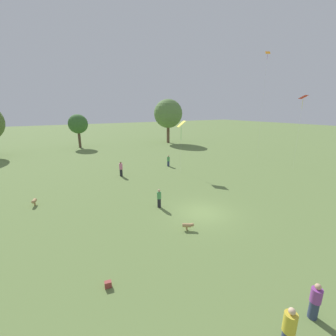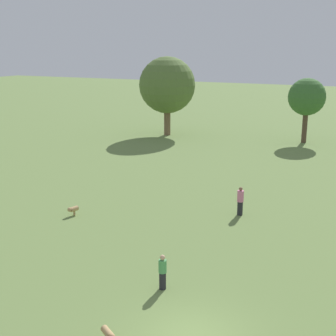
{
  "view_description": "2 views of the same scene",
  "coord_description": "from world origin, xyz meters",
  "px_view_note": "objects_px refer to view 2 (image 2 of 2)",
  "views": [
    {
      "loc": [
        -11.24,
        -13.21,
        8.4
      ],
      "look_at": [
        -1.59,
        2.97,
        3.4
      ],
      "focal_mm": 24.0,
      "sensor_mm": 36.0,
      "label": 1
    },
    {
      "loc": [
        5.87,
        -14.33,
        10.69
      ],
      "look_at": [
        -2.57,
        3.34,
        5.55
      ],
      "focal_mm": 50.0,
      "sensor_mm": 36.0,
      "label": 2
    }
  ],
  "objects_px": {
    "person_3": "(240,201)",
    "person_4": "(163,272)",
    "dog_1": "(73,209)",
    "dog_0": "(108,334)"
  },
  "relations": [
    {
      "from": "person_3",
      "to": "person_4",
      "type": "bearing_deg",
      "value": -91.38
    },
    {
      "from": "person_3",
      "to": "dog_1",
      "type": "height_order",
      "value": "person_3"
    },
    {
      "from": "person_4",
      "to": "dog_1",
      "type": "relative_size",
      "value": 2.13
    },
    {
      "from": "person_4",
      "to": "dog_1",
      "type": "xyz_separation_m",
      "value": [
        -9.42,
        5.98,
        -0.41
      ]
    },
    {
      "from": "person_4",
      "to": "dog_1",
      "type": "height_order",
      "value": "person_4"
    },
    {
      "from": "person_4",
      "to": "dog_1",
      "type": "bearing_deg",
      "value": 13.18
    },
    {
      "from": "person_4",
      "to": "dog_0",
      "type": "relative_size",
      "value": 2.08
    },
    {
      "from": "person_3",
      "to": "dog_1",
      "type": "xyz_separation_m",
      "value": [
        -9.74,
        -4.77,
        -0.52
      ]
    },
    {
      "from": "person_4",
      "to": "dog_1",
      "type": "distance_m",
      "value": 11.16
    },
    {
      "from": "dog_0",
      "to": "dog_1",
      "type": "height_order",
      "value": "dog_1"
    }
  ]
}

